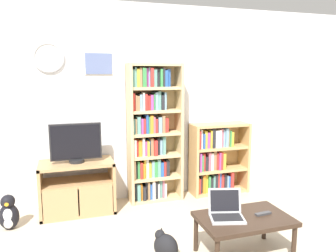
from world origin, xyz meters
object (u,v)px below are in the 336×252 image
at_px(penguin_figurine, 9,214).
at_px(bookshelf_short, 215,159).
at_px(coffee_table, 244,221).
at_px(bookshelf_tall, 151,134).
at_px(cat, 165,246).
at_px(television, 76,143).
at_px(laptop, 226,211).
at_px(remote_near_laptop, 263,214).
at_px(tv_stand, 77,187).

bearing_deg(penguin_figurine, bookshelf_short, 7.73).
height_order(coffee_table, penguin_figurine, penguin_figurine).
bearing_deg(bookshelf_tall, cat, -100.27).
height_order(television, laptop, television).
xyz_separation_m(coffee_table, remote_near_laptop, (0.19, -0.01, 0.06)).
relative_size(bookshelf_short, laptop, 2.74).
bearing_deg(tv_stand, cat, -61.46).
relative_size(bookshelf_short, penguin_figurine, 2.54).
height_order(television, remote_near_laptop, television).
bearing_deg(penguin_figurine, bookshelf_tall, 12.02).
distance_m(bookshelf_tall, cat, 1.67).
xyz_separation_m(laptop, cat, (-0.54, 0.14, -0.33)).
relative_size(bookshelf_tall, penguin_figurine, 4.65).
height_order(laptop, cat, laptop).
height_order(television, coffee_table, television).
distance_m(bookshelf_short, cat, 1.91).
bearing_deg(tv_stand, bookshelf_short, 3.69).
bearing_deg(bookshelf_short, bookshelf_tall, 179.59).
relative_size(tv_stand, remote_near_laptop, 5.40).
distance_m(bookshelf_tall, laptop, 1.67).
height_order(television, cat, television).
xyz_separation_m(television, cat, (0.71, -1.31, -0.75)).
bearing_deg(bookshelf_short, cat, -129.64).
distance_m(bookshelf_short, remote_near_laptop, 1.67).
bearing_deg(laptop, tv_stand, 146.28).
height_order(bookshelf_tall, bookshelf_short, bookshelf_tall).
xyz_separation_m(cat, penguin_figurine, (-1.46, 1.08, 0.05)).
xyz_separation_m(tv_stand, bookshelf_short, (1.91, 0.12, 0.17)).
bearing_deg(tv_stand, television, -67.10).
bearing_deg(remote_near_laptop, bookshelf_tall, -163.65).
distance_m(bookshelf_short, coffee_table, 1.70).
xyz_separation_m(bookshelf_short, coffee_table, (-0.49, -1.63, -0.15)).
bearing_deg(coffee_table, penguin_figurine, 149.74).
bearing_deg(laptop, penguin_figurine, 164.14).
xyz_separation_m(television, remote_near_laptop, (1.61, -1.50, -0.47)).
bearing_deg(bookshelf_tall, tv_stand, -172.44).
height_order(bookshelf_short, remote_near_laptop, bookshelf_short).
relative_size(television, bookshelf_short, 0.60).
bearing_deg(remote_near_laptop, coffee_table, -98.81).
relative_size(bookshelf_short, coffee_table, 1.18).
bearing_deg(cat, coffee_table, -53.39).
height_order(remote_near_laptop, cat, remote_near_laptop).
bearing_deg(laptop, remote_near_laptop, 6.02).
bearing_deg(bookshelf_short, coffee_table, -106.64).
bearing_deg(bookshelf_short, tv_stand, -176.31).
bearing_deg(coffee_table, tv_stand, 133.45).
bearing_deg(tv_stand, remote_near_laptop, -43.17).
relative_size(bookshelf_tall, cat, 4.42).
bearing_deg(cat, penguin_figurine, 104.86).
xyz_separation_m(bookshelf_tall, penguin_figurine, (-1.72, -0.37, -0.73)).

